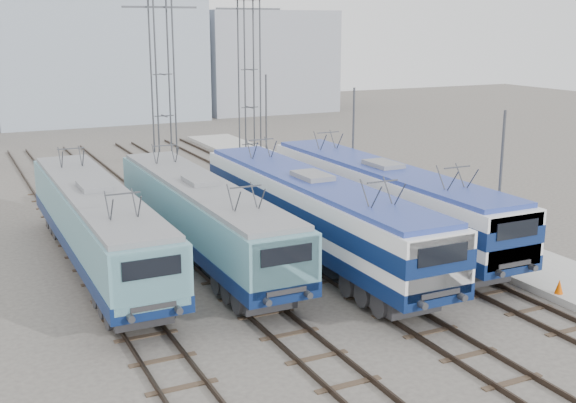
# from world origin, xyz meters

# --- Properties ---
(ground) EXTENTS (160.00, 160.00, 0.00)m
(ground) POSITION_xyz_m (0.00, 0.00, 0.00)
(ground) COLOR #514C47
(platform) EXTENTS (4.00, 70.00, 0.30)m
(platform) POSITION_xyz_m (10.20, 8.00, 0.15)
(platform) COLOR #9E9E99
(platform) RESTS_ON ground
(locomotive_far_left) EXTENTS (2.82, 17.82, 3.35)m
(locomotive_far_left) POSITION_xyz_m (-6.75, 9.53, 2.22)
(locomotive_far_left) COLOR #0B1C49
(locomotive_far_left) RESTS_ON ground
(locomotive_center_left) EXTENTS (2.79, 17.60, 3.31)m
(locomotive_center_left) POSITION_xyz_m (-2.25, 8.82, 2.20)
(locomotive_center_left) COLOR #0B1C49
(locomotive_center_left) RESTS_ON ground
(locomotive_center_right) EXTENTS (2.95, 18.65, 3.51)m
(locomotive_center_right) POSITION_xyz_m (2.25, 6.72, 2.37)
(locomotive_center_right) COLOR #0B1C49
(locomotive_center_right) RESTS_ON ground
(locomotive_far_right) EXTENTS (2.90, 18.37, 3.45)m
(locomotive_far_right) POSITION_xyz_m (6.75, 7.91, 2.34)
(locomotive_far_right) COLOR #0B1C49
(locomotive_far_right) RESTS_ON ground
(catenary_tower_west) EXTENTS (4.50, 1.20, 12.00)m
(catenary_tower_west) POSITION_xyz_m (0.00, 22.00, 6.64)
(catenary_tower_west) COLOR #3F4247
(catenary_tower_west) RESTS_ON ground
(catenary_tower_east) EXTENTS (4.50, 1.20, 12.00)m
(catenary_tower_east) POSITION_xyz_m (6.50, 24.00, 6.64)
(catenary_tower_east) COLOR #3F4247
(catenary_tower_east) RESTS_ON ground
(mast_front) EXTENTS (0.12, 0.12, 7.00)m
(mast_front) POSITION_xyz_m (8.60, 2.00, 3.50)
(mast_front) COLOR #3F4247
(mast_front) RESTS_ON ground
(mast_mid) EXTENTS (0.12, 0.12, 7.00)m
(mast_mid) POSITION_xyz_m (8.60, 14.00, 3.50)
(mast_mid) COLOR #3F4247
(mast_mid) RESTS_ON ground
(mast_rear) EXTENTS (0.12, 0.12, 7.00)m
(mast_rear) POSITION_xyz_m (8.60, 26.00, 3.50)
(mast_rear) COLOR #3F4247
(mast_rear) RESTS_ON ground
(safety_cone) EXTENTS (0.33, 0.33, 0.57)m
(safety_cone) POSITION_xyz_m (8.50, -1.74, 0.59)
(safety_cone) COLOR #CD4B00
(safety_cone) RESTS_ON platform
(building_center) EXTENTS (22.00, 14.00, 18.00)m
(building_center) POSITION_xyz_m (4.00, 62.00, 9.00)
(building_center) COLOR #92A0B1
(building_center) RESTS_ON ground
(building_east) EXTENTS (16.00, 12.00, 12.00)m
(building_east) POSITION_xyz_m (24.00, 62.00, 6.00)
(building_east) COLOR #8F95A1
(building_east) RESTS_ON ground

